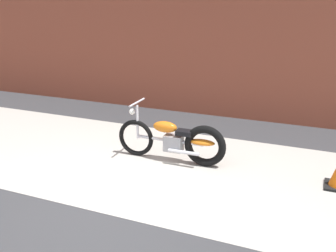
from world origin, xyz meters
The scene contains 4 objects.
ground_plane centered at (0.00, 0.00, 0.00)m, with size 80.00×80.00×0.00m, color #38383A.
sidewalk_slab centered at (0.00, 1.75, 0.00)m, with size 36.00×3.50×0.01m, color #B2ADA3.
brick_building_wall centered at (0.00, 5.20, 2.39)m, with size 36.00×0.50×4.79m, color brown.
motorcycle_orange centered at (0.35, 1.98, 0.40)m, with size 2.01×0.58×1.03m.
Camera 1 is at (2.57, -3.76, 2.72)m, focal length 40.49 mm.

